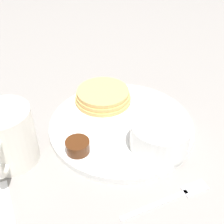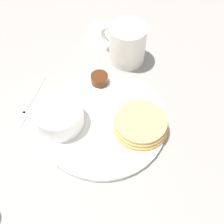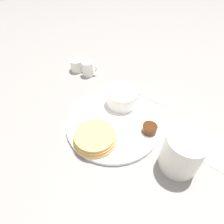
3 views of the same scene
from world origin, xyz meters
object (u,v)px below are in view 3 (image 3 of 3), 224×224
(plate, at_px, (113,123))
(creamer_pitcher_near, at_px, (88,69))
(fork, at_px, (143,95))
(bowl, at_px, (122,97))
(creamer_pitcher_far, at_px, (77,65))
(coffee_mug, at_px, (183,152))

(plate, xyz_separation_m, creamer_pitcher_near, (-0.29, 0.10, 0.02))
(creamer_pitcher_near, relative_size, fork, 0.40)
(fork, bearing_deg, bowl, -93.37)
(bowl, relative_size, fork, 0.69)
(creamer_pitcher_near, xyz_separation_m, creamer_pitcher_far, (-0.06, -0.02, -0.00))
(bowl, bearing_deg, creamer_pitcher_near, 175.53)
(plate, distance_m, bowl, 0.10)
(bowl, height_order, creamer_pitcher_far, bowl)
(bowl, bearing_deg, creamer_pitcher_far, 179.85)
(plate, relative_size, fork, 1.87)
(bowl, relative_size, creamer_pitcher_near, 1.74)
(coffee_mug, bearing_deg, bowl, 172.89)
(creamer_pitcher_near, distance_m, creamer_pitcher_far, 0.06)
(plate, bearing_deg, coffee_mug, 12.37)
(plate, xyz_separation_m, fork, (-0.04, 0.18, -0.00))
(plate, distance_m, fork, 0.19)
(coffee_mug, distance_m, creamer_pitcher_near, 0.50)
(plate, height_order, bowl, bowl)
(creamer_pitcher_near, bearing_deg, coffee_mug, -5.85)
(bowl, bearing_deg, plate, -56.89)
(plate, height_order, fork, plate)
(creamer_pitcher_near, bearing_deg, creamer_pitcher_far, -163.69)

